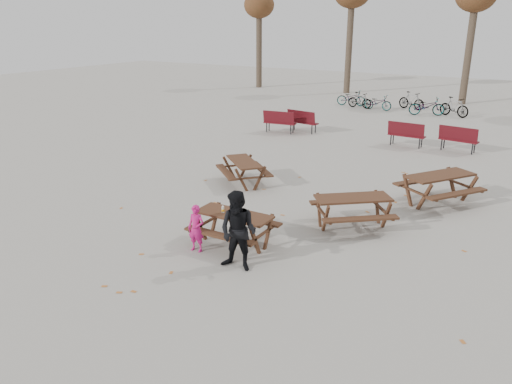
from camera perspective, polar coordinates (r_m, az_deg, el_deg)
The scene contains 13 objects.
ground at distance 11.82m, azimuth -2.49°, elevation -5.96°, with size 80.00×80.00×0.00m, color gray.
main_picnic_table at distance 11.58m, azimuth -2.53°, elevation -3.33°, with size 1.80×1.45×0.78m.
food_tray at distance 11.25m, azimuth -1.99°, elevation -2.89°, with size 0.18×0.11×0.04m, color silver.
bread_roll at distance 11.24m, azimuth -1.99°, elevation -2.69°, with size 0.14×0.06×0.05m, color tan.
soda_bottle at distance 11.56m, azimuth -3.80°, elevation -2.02°, with size 0.07×0.07×0.17m.
child at distance 11.35m, azimuth -6.85°, elevation -4.16°, with size 0.40×0.26×1.10m, color #C4186E.
adult at distance 10.35m, azimuth -2.04°, elevation -4.51°, with size 0.84×0.65×1.72m, color black.
picnic_table_east at distance 12.84m, azimuth 10.94°, elevation -2.26°, with size 1.87×1.51×0.81m, color #3B1E15, non-canonical shape.
picnic_table_north at distance 15.96m, azimuth -1.41°, elevation 2.27°, with size 1.76×1.42×0.76m, color #3B1E15, non-canonical shape.
picnic_table_far at distance 15.13m, azimuth 20.15°, elevation 0.32°, with size 2.01×1.62×0.86m, color #3B1E15, non-canonical shape.
park_bench_row at distance 22.32m, azimuth 11.48°, elevation 7.15°, with size 9.38×1.37×1.03m.
bicycle_row at distance 30.19m, azimuth 15.99°, elevation 9.80°, with size 7.88×2.68×1.04m.
fallen_leaves at distance 13.60m, azimuth 5.05°, elevation -2.54°, with size 11.00×11.00×0.01m, color #B5662B, non-canonical shape.
Camera 1 is at (5.90, -8.93, 5.01)m, focal length 35.00 mm.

